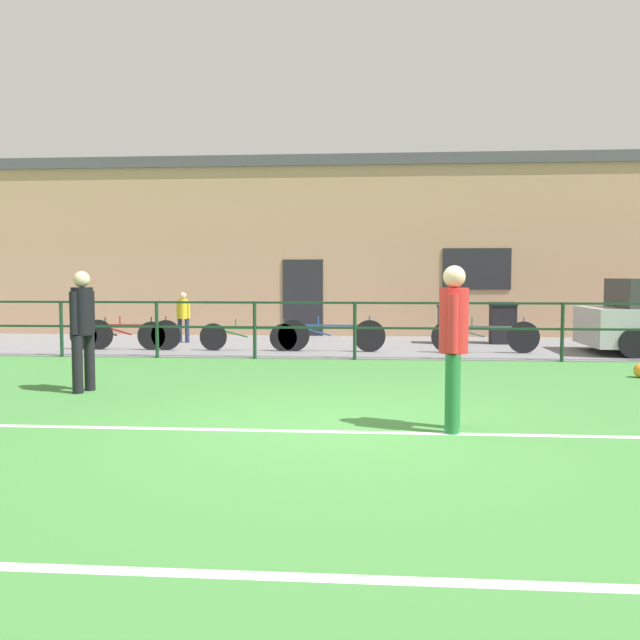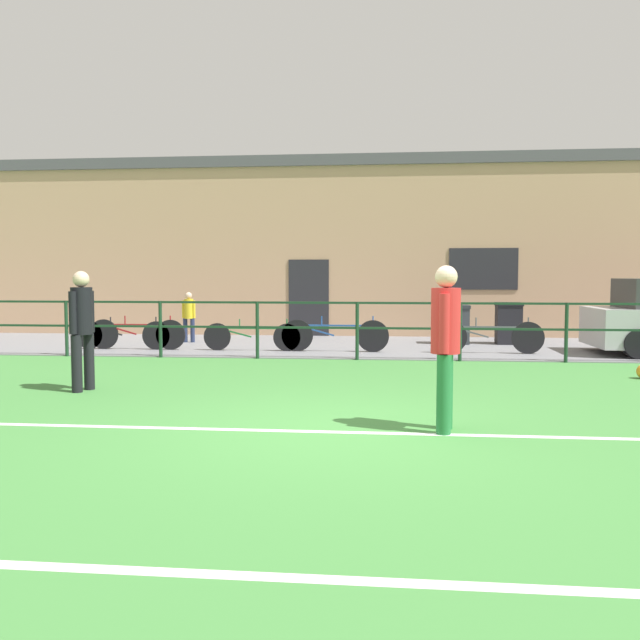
{
  "view_description": "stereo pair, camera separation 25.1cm",
  "coord_description": "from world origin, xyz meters",
  "px_view_note": "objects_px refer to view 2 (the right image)",
  "views": [
    {
      "loc": [
        0.35,
        -7.16,
        1.66
      ],
      "look_at": [
        -0.53,
        3.93,
        0.92
      ],
      "focal_mm": 37.54,
      "sensor_mm": 36.0,
      "label": 1
    },
    {
      "loc": [
        0.6,
        -7.14,
        1.66
      ],
      "look_at": [
        -0.53,
        3.93,
        0.92
      ],
      "focal_mm": 37.54,
      "sensor_mm": 36.0,
      "label": 2
    }
  ],
  "objects_px": {
    "spectator_child": "(189,314)",
    "bicycle_parked_4": "(137,334)",
    "bicycle_parked_2": "(489,337)",
    "player_goalkeeper": "(82,323)",
    "player_striker": "(445,338)",
    "bicycle_parked_0": "(252,336)",
    "bicycle_parked_3": "(335,335)",
    "trash_bin_1": "(456,324)",
    "bicycle_parked_1": "(122,334)",
    "trash_bin_0": "(509,323)"
  },
  "relations": [
    {
      "from": "spectator_child",
      "to": "bicycle_parked_0",
      "type": "bearing_deg",
      "value": 138.03
    },
    {
      "from": "bicycle_parked_1",
      "to": "bicycle_parked_3",
      "type": "xyz_separation_m",
      "value": [
        4.76,
        0.0,
        0.03
      ]
    },
    {
      "from": "spectator_child",
      "to": "bicycle_parked_0",
      "type": "xyz_separation_m",
      "value": [
        1.92,
        -1.69,
        -0.39
      ]
    },
    {
      "from": "spectator_child",
      "to": "bicycle_parked_2",
      "type": "bearing_deg",
      "value": 165.82
    },
    {
      "from": "bicycle_parked_1",
      "to": "trash_bin_1",
      "type": "height_order",
      "value": "trash_bin_1"
    },
    {
      "from": "bicycle_parked_4",
      "to": "trash_bin_1",
      "type": "bearing_deg",
      "value": 15.22
    },
    {
      "from": "player_goalkeeper",
      "to": "player_striker",
      "type": "distance_m",
      "value": 5.37
    },
    {
      "from": "bicycle_parked_1",
      "to": "bicycle_parked_4",
      "type": "height_order",
      "value": "bicycle_parked_4"
    },
    {
      "from": "spectator_child",
      "to": "trash_bin_1",
      "type": "distance_m",
      "value": 6.53
    },
    {
      "from": "bicycle_parked_2",
      "to": "bicycle_parked_3",
      "type": "height_order",
      "value": "bicycle_parked_3"
    },
    {
      "from": "spectator_child",
      "to": "bicycle_parked_1",
      "type": "xyz_separation_m",
      "value": [
        -1.01,
        -1.69,
        -0.37
      ]
    },
    {
      "from": "player_goalkeeper",
      "to": "trash_bin_0",
      "type": "relative_size",
      "value": 1.73
    },
    {
      "from": "bicycle_parked_0",
      "to": "bicycle_parked_2",
      "type": "xyz_separation_m",
      "value": [
        5.1,
        -0.0,
        0.04
      ]
    },
    {
      "from": "spectator_child",
      "to": "bicycle_parked_1",
      "type": "relative_size",
      "value": 0.57
    },
    {
      "from": "bicycle_parked_3",
      "to": "bicycle_parked_2",
      "type": "bearing_deg",
      "value": -0.0
    },
    {
      "from": "bicycle_parked_2",
      "to": "player_striker",
      "type": "bearing_deg",
      "value": -101.95
    },
    {
      "from": "spectator_child",
      "to": "player_goalkeeper",
      "type": "bearing_deg",
      "value": 93.67
    },
    {
      "from": "player_goalkeeper",
      "to": "player_striker",
      "type": "xyz_separation_m",
      "value": [
        4.98,
        -2.02,
        0.02
      ]
    },
    {
      "from": "spectator_child",
      "to": "bicycle_parked_4",
      "type": "bearing_deg",
      "value": 67.44
    },
    {
      "from": "bicycle_parked_2",
      "to": "trash_bin_0",
      "type": "distance_m",
      "value": 2.18
    },
    {
      "from": "bicycle_parked_2",
      "to": "bicycle_parked_3",
      "type": "xyz_separation_m",
      "value": [
        -3.27,
        0.0,
        0.01
      ]
    },
    {
      "from": "bicycle_parked_3",
      "to": "bicycle_parked_4",
      "type": "bearing_deg",
      "value": 180.0
    },
    {
      "from": "player_striker",
      "to": "bicycle_parked_2",
      "type": "xyz_separation_m",
      "value": [
        1.52,
        7.18,
        -0.63
      ]
    },
    {
      "from": "player_striker",
      "to": "trash_bin_1",
      "type": "relative_size",
      "value": 1.89
    },
    {
      "from": "player_goalkeeper",
      "to": "spectator_child",
      "type": "distance_m",
      "value": 6.88
    },
    {
      "from": "player_goalkeeper",
      "to": "player_striker",
      "type": "bearing_deg",
      "value": 83.58
    },
    {
      "from": "player_striker",
      "to": "bicycle_parked_2",
      "type": "height_order",
      "value": "player_striker"
    },
    {
      "from": "bicycle_parked_4",
      "to": "bicycle_parked_1",
      "type": "bearing_deg",
      "value": -180.0
    },
    {
      "from": "player_goalkeeper",
      "to": "bicycle_parked_0",
      "type": "height_order",
      "value": "player_goalkeeper"
    },
    {
      "from": "bicycle_parked_2",
      "to": "bicycle_parked_0",
      "type": "bearing_deg",
      "value": 180.0
    },
    {
      "from": "bicycle_parked_0",
      "to": "trash_bin_1",
      "type": "distance_m",
      "value": 5.0
    },
    {
      "from": "trash_bin_0",
      "to": "spectator_child",
      "type": "bearing_deg",
      "value": -177.46
    },
    {
      "from": "player_striker",
      "to": "trash_bin_0",
      "type": "xyz_separation_m",
      "value": [
        2.28,
        9.22,
        -0.48
      ]
    },
    {
      "from": "bicycle_parked_0",
      "to": "bicycle_parked_2",
      "type": "relative_size",
      "value": 0.95
    },
    {
      "from": "bicycle_parked_0",
      "to": "spectator_child",
      "type": "bearing_deg",
      "value": 138.68
    },
    {
      "from": "player_goalkeeper",
      "to": "bicycle_parked_0",
      "type": "bearing_deg",
      "value": -179.59
    },
    {
      "from": "spectator_child",
      "to": "bicycle_parked_0",
      "type": "height_order",
      "value": "spectator_child"
    },
    {
      "from": "player_goalkeeper",
      "to": "bicycle_parked_4",
      "type": "height_order",
      "value": "player_goalkeeper"
    },
    {
      "from": "bicycle_parked_1",
      "to": "bicycle_parked_3",
      "type": "height_order",
      "value": "bicycle_parked_3"
    },
    {
      "from": "player_goalkeeper",
      "to": "bicycle_parked_3",
      "type": "height_order",
      "value": "player_goalkeeper"
    },
    {
      "from": "spectator_child",
      "to": "player_striker",
      "type": "bearing_deg",
      "value": 121.14
    },
    {
      "from": "trash_bin_1",
      "to": "bicycle_parked_2",
      "type": "bearing_deg",
      "value": -75.84
    },
    {
      "from": "bicycle_parked_0",
      "to": "bicycle_parked_3",
      "type": "xyz_separation_m",
      "value": [
        1.82,
        0.0,
        0.04
      ]
    },
    {
      "from": "bicycle_parked_4",
      "to": "trash_bin_0",
      "type": "relative_size",
      "value": 2.21
    },
    {
      "from": "bicycle_parked_2",
      "to": "bicycle_parked_4",
      "type": "relative_size",
      "value": 1.03
    },
    {
      "from": "spectator_child",
      "to": "trash_bin_0",
      "type": "xyz_separation_m",
      "value": [
        7.77,
        0.35,
        -0.2
      ]
    },
    {
      "from": "player_goalkeeper",
      "to": "bicycle_parked_0",
      "type": "relative_size",
      "value": 0.8
    },
    {
      "from": "bicycle_parked_0",
      "to": "bicycle_parked_4",
      "type": "bearing_deg",
      "value": 180.0
    },
    {
      "from": "trash_bin_1",
      "to": "bicycle_parked_4",
      "type": "bearing_deg",
      "value": -164.78
    },
    {
      "from": "player_striker",
      "to": "bicycle_parked_4",
      "type": "xyz_separation_m",
      "value": [
        -6.18,
        7.18,
        -0.64
      ]
    }
  ]
}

